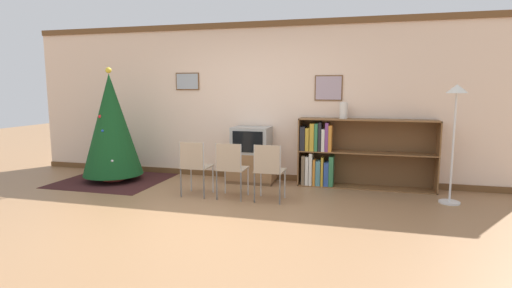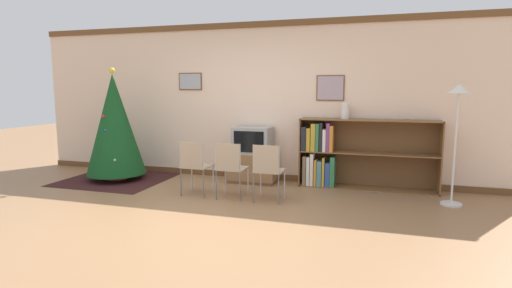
{
  "view_description": "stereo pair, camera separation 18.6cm",
  "coord_description": "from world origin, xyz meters",
  "views": [
    {
      "loc": [
        1.8,
        -4.41,
        1.59
      ],
      "look_at": [
        0.28,
        1.25,
        0.76
      ],
      "focal_mm": 28.0,
      "sensor_mm": 36.0,
      "label": 1
    },
    {
      "loc": [
        1.97,
        -4.36,
        1.59
      ],
      "look_at": [
        0.28,
        1.25,
        0.76
      ],
      "focal_mm": 28.0,
      "sensor_mm": 36.0,
      "label": 2
    }
  ],
  "objects": [
    {
      "name": "ground_plane",
      "position": [
        0.0,
        0.0,
        0.0
      ],
      "size": [
        24.0,
        24.0,
        0.0
      ],
      "primitive_type": "plane",
      "color": "#936B47"
    },
    {
      "name": "wall_back",
      "position": [
        0.0,
        2.31,
        1.35
      ],
      "size": [
        8.65,
        0.11,
        2.7
      ],
      "color": "beige",
      "rests_on": "ground_plane"
    },
    {
      "name": "area_rug",
      "position": [
        -2.34,
        1.49,
        0.0
      ],
      "size": [
        1.73,
        1.63,
        0.01
      ],
      "color": "#381919",
      "rests_on": "ground_plane"
    },
    {
      "name": "christmas_tree",
      "position": [
        -2.34,
        1.49,
        0.96
      ],
      "size": [
        1.0,
        1.0,
        1.92
      ],
      "color": "maroon",
      "rests_on": "area_rug"
    },
    {
      "name": "tv_console",
      "position": [
        -0.0,
        2.0,
        0.25
      ],
      "size": [
        0.81,
        0.49,
        0.5
      ],
      "color": "brown",
      "rests_on": "ground_plane"
    },
    {
      "name": "television",
      "position": [
        -0.0,
        2.0,
        0.72
      ],
      "size": [
        0.62,
        0.48,
        0.44
      ],
      "color": "#9E9E99",
      "rests_on": "tv_console"
    },
    {
      "name": "folding_chair_left",
      "position": [
        -0.56,
        0.9,
        0.47
      ],
      "size": [
        0.4,
        0.4,
        0.82
      ],
      "color": "tan",
      "rests_on": "ground_plane"
    },
    {
      "name": "folding_chair_center",
      "position": [
        -0.0,
        0.9,
        0.47
      ],
      "size": [
        0.4,
        0.4,
        0.82
      ],
      "color": "tan",
      "rests_on": "ground_plane"
    },
    {
      "name": "folding_chair_right",
      "position": [
        0.56,
        0.9,
        0.47
      ],
      "size": [
        0.4,
        0.4,
        0.82
      ],
      "color": "tan",
      "rests_on": "ground_plane"
    },
    {
      "name": "bookshelf",
      "position": [
        1.47,
        2.08,
        0.53
      ],
      "size": [
        2.13,
        0.36,
        1.1
      ],
      "color": "brown",
      "rests_on": "ground_plane"
    },
    {
      "name": "vase",
      "position": [
        1.5,
        2.11,
        1.24
      ],
      "size": [
        0.13,
        0.13,
        0.26
      ],
      "color": "silver",
      "rests_on": "bookshelf"
    },
    {
      "name": "standing_lamp",
      "position": [
        3.0,
        1.49,
        1.26
      ],
      "size": [
        0.28,
        0.28,
        1.64
      ],
      "color": "silver",
      "rests_on": "ground_plane"
    }
  ]
}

